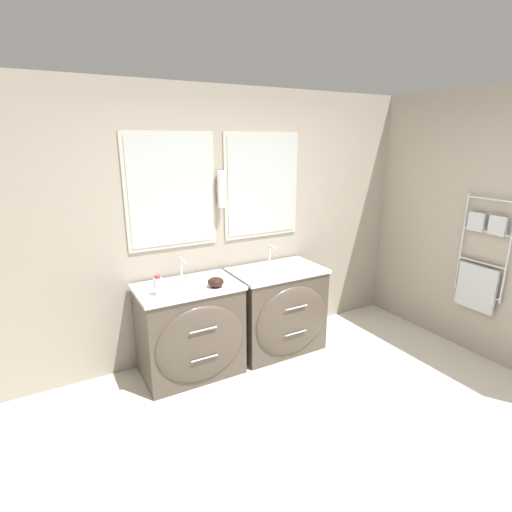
# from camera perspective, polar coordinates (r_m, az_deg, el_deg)

# --- Properties ---
(ground_plane) EXTENTS (16.00, 16.00, 0.00)m
(ground_plane) POSITION_cam_1_polar(r_m,az_deg,el_deg) (3.18, 12.46, -25.92)
(ground_plane) COLOR beige
(wall_back) EXTENTS (5.82, 0.15, 2.60)m
(wall_back) POSITION_cam_1_polar(r_m,az_deg,el_deg) (4.00, -4.27, 4.71)
(wall_back) COLOR #9E9384
(wall_back) RESTS_ON ground_plane
(wall_right) EXTENTS (0.13, 3.75, 2.60)m
(wall_right) POSITION_cam_1_polar(r_m,az_deg,el_deg) (4.63, 26.82, 4.31)
(wall_right) COLOR #9E9384
(wall_right) RESTS_ON ground_plane
(vanity_left) EXTENTS (0.91, 0.65, 0.87)m
(vanity_left) POSITION_cam_1_polar(r_m,az_deg,el_deg) (3.75, -9.24, -10.52)
(vanity_left) COLOR #4C4238
(vanity_left) RESTS_ON ground_plane
(vanity_right) EXTENTS (0.91, 0.65, 0.87)m
(vanity_right) POSITION_cam_1_polar(r_m,az_deg,el_deg) (4.12, 3.26, -7.72)
(vanity_right) COLOR #4C4238
(vanity_right) RESTS_ON ground_plane
(faucet_left) EXTENTS (0.17, 0.14, 0.22)m
(faucet_left) POSITION_cam_1_polar(r_m,az_deg,el_deg) (3.70, -10.57, -1.92)
(faucet_left) COLOR silver
(faucet_left) RESTS_ON vanity_left
(faucet_right) EXTENTS (0.17, 0.14, 0.22)m
(faucet_right) POSITION_cam_1_polar(r_m,az_deg,el_deg) (4.08, 2.05, 0.08)
(faucet_right) COLOR silver
(faucet_right) RESTS_ON vanity_right
(toiletry_bottle) EXTENTS (0.07, 0.07, 0.17)m
(toiletry_bottle) POSITION_cam_1_polar(r_m,az_deg,el_deg) (3.42, -13.81, -4.18)
(toiletry_bottle) COLOR silver
(toiletry_bottle) RESTS_ON vanity_left
(amenity_bowl) EXTENTS (0.15, 0.15, 0.09)m
(amenity_bowl) POSITION_cam_1_polar(r_m,az_deg,el_deg) (3.53, -5.78, -3.72)
(amenity_bowl) COLOR black
(amenity_bowl) RESTS_ON vanity_left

